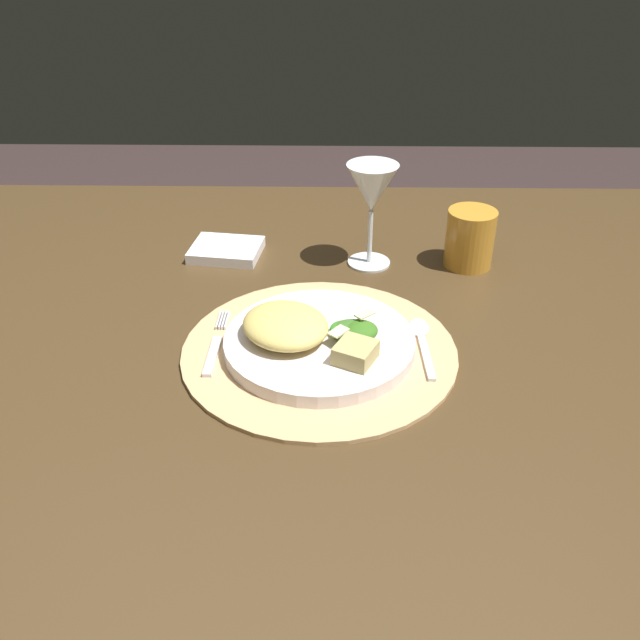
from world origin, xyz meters
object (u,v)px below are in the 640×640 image
Objects in this scene: dining_table at (309,395)px; amber_tumbler at (470,238)px; napkin at (226,250)px; spoon at (421,336)px; wine_glass at (372,192)px; fork at (216,345)px; dinner_plate at (319,343)px.

dining_table is 15.69× the size of amber_tumbler.
dining_table is 13.03× the size of napkin.
amber_tumbler reaches higher than spoon.
amber_tumbler is at bearing -0.30° from wine_glass.
fork is 0.92× the size of wine_glass.
fork is 0.28m from spoon.
dining_table is 8.76× the size of wine_glass.
dinner_plate is 0.14m from fork.
spoon is 0.25m from amber_tumbler.
wine_glass is at bearing 179.70° from amber_tumbler.
dinner_plate is at bearing -77.69° from dining_table.
napkin is at bearing 139.38° from spoon.
wine_glass reaches higher than fork.
wine_glass is at bearing 61.60° from dining_table.
dinner_plate is 1.50× the size of wine_glass.
dinner_plate is at bearing -1.40° from fork.
amber_tumbler is (0.38, 0.25, 0.04)m from fork.
napkin is (-0.30, 0.26, 0.00)m from spoon.
amber_tumbler is at bearing -4.06° from napkin.
dinner_plate is 0.29m from wine_glass.
dinner_plate reaches higher than fork.
wine_glass reaches higher than dining_table.
fork is 1.64× the size of amber_tumbler.
spoon is 0.40m from napkin.
spoon is at bearing -40.62° from napkin.
wine_glass is (-0.06, 0.23, 0.12)m from spoon.
fork reaches higher than dining_table.
dinner_plate reaches higher than dining_table.
spoon is at bearing -113.68° from amber_tumbler.
fork is (-0.12, -0.08, 0.15)m from dining_table.
napkin is 0.67× the size of wine_glass.
napkin is (-0.16, 0.29, -0.01)m from dinner_plate.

